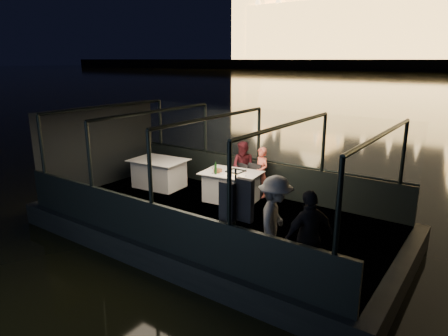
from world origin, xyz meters
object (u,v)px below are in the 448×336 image
Objects in this scene: chair_port_right at (251,182)px; wine_bottle at (216,168)px; passenger_dark at (309,233)px; dining_table_aft at (159,174)px; person_man_maroon at (244,166)px; coat_stand at (235,218)px; dining_table_central at (231,187)px; person_woman_coral at (261,170)px; chair_port_left at (239,180)px; passenger_stripe at (275,219)px.

wine_bottle is (-0.55, -0.80, 0.47)m from chair_port_right.
chair_port_right is 4.09m from passenger_dark.
dining_table_aft is 1.06× the size of person_man_maroon.
coat_stand is 1.15× the size of passenger_dark.
person_man_maroon is 1.09m from wine_bottle.
dining_table_central is 0.93× the size of passenger_dark.
wine_bottle is at bearing -116.89° from chair_port_right.
person_man_maroon is (-0.54, 0.00, 0.00)m from person_woman_coral.
dining_table_central is 1.73× the size of chair_port_left.
dining_table_aft is 1.81× the size of chair_port_left.
passenger_stripe is at bearing -44.00° from chair_port_right.
dining_table_central is at bearing -95.34° from passenger_dark.
dining_table_central is 3.40m from passenger_stripe.
wine_bottle is at bearing -81.58° from chair_port_left.
chair_port_left is at bearing -172.24° from chair_port_right.
coat_stand reaches higher than dining_table_central.
wine_bottle is (-0.20, -0.80, 0.47)m from chair_port_left.
dining_table_central is 4.65× the size of wine_bottle.
wine_bottle reaches higher than chair_port_right.
chair_port_left is 0.63× the size of person_woman_coral.
person_man_maroon is 3.94m from passenger_stripe.
person_man_maroon is at bearing 22.55° from dining_table_aft.
person_man_maroon is 0.87× the size of passenger_stripe.
passenger_dark is (3.18, -2.45, 0.47)m from dining_table_central.
person_woman_coral reaches higher than dining_table_aft.
chair_port_right is 3.51m from passenger_stripe.
person_woman_coral is at bearing 14.66° from passenger_stripe.
wine_bottle is (-2.71, 1.93, 0.06)m from passenger_stripe.
person_woman_coral is at bearing 18.51° from dining_table_aft.
person_woman_coral is at bearing 113.20° from coat_stand.
chair_port_left is 4.35m from passenger_dark.
person_man_maroon is (-0.08, 0.72, 0.36)m from dining_table_central.
dining_table_central is at bearing -62.80° from chair_port_left.
dining_table_aft is 5.97m from passenger_dark.
dining_table_central is 0.46m from chair_port_left.
chair_port_right is 0.57× the size of passenger_dark.
wine_bottle is at bearing -3.64° from dining_table_aft.
wine_bottle is (-0.24, -0.35, 0.53)m from dining_table_central.
passenger_stripe reaches higher than dining_table_central.
person_man_maroon is (-2.02, 3.45, -0.15)m from coat_stand.
chair_port_right is at bearing -44.30° from person_man_maroon.
wine_bottle reaches higher than chair_port_left.
passenger_stripe is at bearing -25.28° from chair_port_left.
passenger_dark reaches higher than chair_port_left.
dining_table_aft is 0.93× the size of passenger_stripe.
coat_stand reaches higher than chair_port_right.
wine_bottle is (2.10, -0.13, 0.53)m from dining_table_aft.
person_man_maroon reaches higher than dining_table_aft.
coat_stand reaches higher than person_woman_coral.
passenger_stripe reaches higher than chair_port_left.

